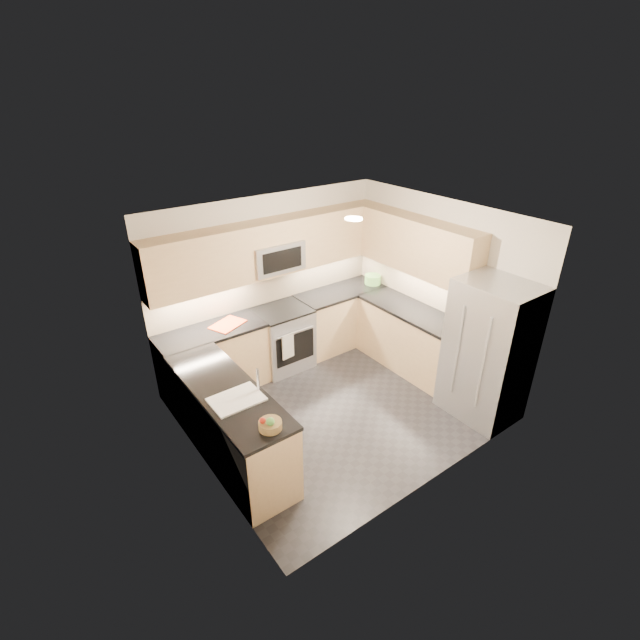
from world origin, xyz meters
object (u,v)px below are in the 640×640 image
at_px(microwave, 275,256).
at_px(fruit_basket, 270,425).
at_px(cutting_board, 228,324).
at_px(refrigerator, 488,351).
at_px(gas_range, 283,339).
at_px(utensil_bowl, 373,279).

relative_size(microwave, fruit_basket, 3.43).
height_order(cutting_board, fruit_basket, fruit_basket).
xyz_separation_m(refrigerator, cutting_board, (-2.28, 2.45, 0.05)).
xyz_separation_m(gas_range, refrigerator, (1.45, -2.43, 0.45)).
xyz_separation_m(gas_range, cutting_board, (-0.83, 0.02, 0.49)).
distance_m(microwave, refrigerator, 3.04).
distance_m(cutting_board, fruit_basket, 2.21).
distance_m(refrigerator, utensil_bowl, 2.36).
xyz_separation_m(microwave, utensil_bowl, (1.67, -0.20, -0.69)).
bearing_deg(microwave, fruit_basket, -122.95).
xyz_separation_m(gas_range, fruit_basket, (-1.44, -2.10, 0.53)).
bearing_deg(cutting_board, gas_range, -1.38).
bearing_deg(microwave, utensil_bowl, -6.85).
bearing_deg(microwave, cutting_board, -172.83).
xyz_separation_m(cutting_board, fruit_basket, (-0.61, -2.12, 0.03)).
xyz_separation_m(microwave, cutting_board, (-0.83, -0.10, -0.75)).
height_order(microwave, cutting_board, microwave).
bearing_deg(utensil_bowl, cutting_board, 177.81).
height_order(gas_range, fruit_basket, fruit_basket).
height_order(gas_range, cutting_board, cutting_board).
bearing_deg(gas_range, fruit_basket, -124.48).
distance_m(refrigerator, fruit_basket, 2.91).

